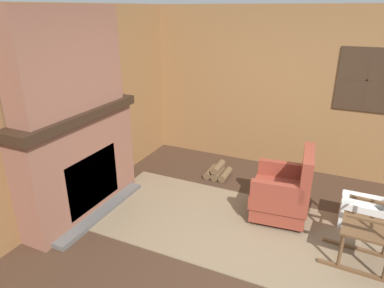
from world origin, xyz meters
TOP-DOWN VIEW (x-y plane):
  - ground_plane at (0.00, 0.00)m, footprint 14.00×14.00m
  - wood_panel_wall_left at (-2.46, 0.00)m, footprint 0.06×5.46m
  - wood_panel_wall_back at (0.02, 2.46)m, footprint 5.46×0.09m
  - fireplace_hearth at (-2.23, 0.00)m, footprint 0.59×1.83m
  - chimney_breast at (-2.24, 0.00)m, footprint 0.33×1.52m
  - area_rug at (-0.42, 0.44)m, footprint 3.44×1.61m
  - armchair at (0.13, 0.90)m, footprint 0.74×0.77m
  - rocking_chair at (1.09, 0.39)m, footprint 0.82×0.48m
  - firewood_stack at (-1.00, 1.61)m, footprint 0.36×0.37m
  - laundry_basket at (1.04, 1.11)m, footprint 0.49×0.37m
  - oil_lamp_vase at (-2.28, -0.50)m, footprint 0.10×0.10m
  - storage_case at (-2.28, 0.67)m, footprint 0.18×0.21m
  - decorative_plate_on_mantel at (-2.30, -0.02)m, footprint 0.07×0.29m

SIDE VIEW (x-z plane):
  - ground_plane at x=0.00m, z-range 0.00..0.00m
  - area_rug at x=-0.42m, z-range 0.00..0.01m
  - firewood_stack at x=-1.00m, z-range -0.03..0.20m
  - laundry_basket at x=1.04m, z-range 0.00..0.36m
  - armchair at x=0.13m, z-range -0.12..0.80m
  - rocking_chair at x=1.09m, z-range -0.21..1.07m
  - fireplace_hearth at x=-2.23m, z-range -0.01..1.35m
  - wood_panel_wall_left at x=-2.46m, z-range 0.00..2.53m
  - wood_panel_wall_back at x=0.02m, z-range 0.01..2.54m
  - storage_case at x=-2.28m, z-range 1.36..1.48m
  - oil_lamp_vase at x=-2.28m, z-range 1.31..1.62m
  - decorative_plate_on_mantel at x=-2.30m, z-range 1.35..1.65m
  - chimney_breast at x=-2.24m, z-range 1.36..2.51m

